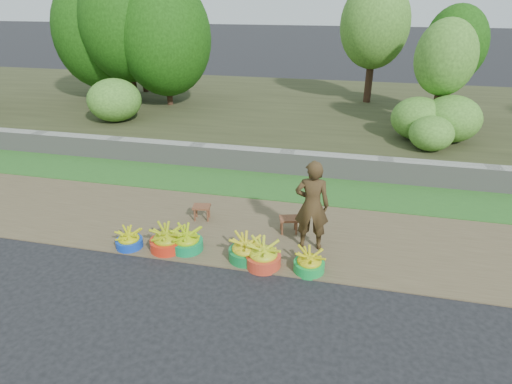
% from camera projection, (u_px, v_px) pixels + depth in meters
% --- Properties ---
extents(ground_plane, '(120.00, 120.00, 0.00)m').
position_uv_depth(ground_plane, '(243.00, 271.00, 6.59)').
color(ground_plane, black).
rests_on(ground_plane, ground).
extents(dirt_shoulder, '(80.00, 2.50, 0.02)m').
position_uv_depth(dirt_shoulder, '(261.00, 231.00, 7.69)').
color(dirt_shoulder, brown).
rests_on(dirt_shoulder, ground).
extents(grass_verge, '(80.00, 1.50, 0.04)m').
position_uv_depth(grass_verge, '(280.00, 187.00, 9.45)').
color(grass_verge, '#2D6623').
rests_on(grass_verge, ground).
extents(retaining_wall, '(80.00, 0.35, 0.55)m').
position_uv_depth(retaining_wall, '(287.00, 162.00, 10.10)').
color(retaining_wall, gray).
rests_on(retaining_wall, ground).
extents(earth_bank, '(80.00, 10.00, 0.50)m').
position_uv_depth(earth_bank, '(310.00, 113.00, 14.44)').
color(earth_bank, '#373B1F').
rests_on(earth_bank, ground).
extents(vegetation, '(33.94, 7.45, 4.39)m').
position_uv_depth(vegetation, '(269.00, 40.00, 12.70)').
color(vegetation, '#342014').
rests_on(vegetation, earth_bank).
extents(basin_a, '(0.44, 0.44, 0.33)m').
position_uv_depth(basin_a, '(129.00, 240.00, 7.14)').
color(basin_a, '#123DB6').
rests_on(basin_a, ground).
extents(basin_b, '(0.56, 0.56, 0.42)m').
position_uv_depth(basin_b, '(167.00, 240.00, 7.06)').
color(basin_b, red).
rests_on(basin_b, ground).
extents(basin_c, '(0.53, 0.53, 0.40)m').
position_uv_depth(basin_c, '(187.00, 241.00, 7.06)').
color(basin_c, '#0C8949').
rests_on(basin_c, ground).
extents(basin_d, '(0.55, 0.55, 0.41)m').
position_uv_depth(basin_d, '(246.00, 250.00, 6.79)').
color(basin_d, '#127B37').
rests_on(basin_d, ground).
extents(basin_e, '(0.56, 0.56, 0.42)m').
position_uv_depth(basin_e, '(263.00, 256.00, 6.64)').
color(basin_e, red).
rests_on(basin_e, ground).
extents(basin_f, '(0.47, 0.47, 0.35)m').
position_uv_depth(basin_f, '(309.00, 263.00, 6.51)').
color(basin_f, green).
rests_on(basin_f, ground).
extents(stool_left, '(0.35, 0.29, 0.28)m').
position_uv_depth(stool_left, '(202.00, 209.00, 7.98)').
color(stool_left, brown).
rests_on(stool_left, dirt_shoulder).
extents(stool_right, '(0.38, 0.33, 0.29)m').
position_uv_depth(stool_right, '(289.00, 221.00, 7.54)').
color(stool_right, brown).
rests_on(stool_right, dirt_shoulder).
extents(vendor_woman, '(0.58, 0.40, 1.54)m').
position_uv_depth(vendor_woman, '(312.00, 205.00, 6.88)').
color(vendor_woman, black).
rests_on(vendor_woman, dirt_shoulder).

